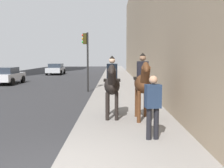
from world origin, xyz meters
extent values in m
ellipsoid|color=black|center=(4.63, -1.20, 1.29)|extent=(1.50, 0.57, 0.66)
cylinder|color=black|center=(4.18, -1.36, 0.61)|extent=(0.13, 0.13, 0.97)
cylinder|color=black|center=(4.18, -1.04, 0.61)|extent=(0.13, 0.13, 0.97)
cylinder|color=black|center=(5.08, -1.37, 0.61)|extent=(0.13, 0.13, 0.97)
cylinder|color=black|center=(5.08, -1.05, 0.61)|extent=(0.13, 0.13, 0.97)
cylinder|color=black|center=(3.86, -1.20, 1.64)|extent=(0.63, 0.28, 0.68)
ellipsoid|color=black|center=(3.65, -1.20, 1.89)|extent=(0.63, 0.22, 0.49)
cylinder|color=black|center=(5.34, -1.21, 1.19)|extent=(0.28, 0.10, 0.55)
cube|color=black|center=(4.68, -1.20, 1.47)|extent=(0.44, 0.60, 0.08)
cube|color=black|center=(4.68, -1.20, 1.78)|extent=(0.28, 0.38, 0.55)
sphere|color=#D8AD8C|center=(4.68, -1.20, 2.18)|extent=(0.22, 0.22, 0.22)
cone|color=black|center=(4.68, -1.20, 2.30)|extent=(0.20, 0.20, 0.10)
ellipsoid|color=#4C2B16|center=(4.29, -2.26, 1.38)|extent=(1.50, 0.57, 0.66)
cylinder|color=#4C2B16|center=(3.84, -2.42, 0.65)|extent=(0.13, 0.13, 1.07)
cylinder|color=#4C2B16|center=(3.84, -2.10, 0.65)|extent=(0.13, 0.13, 1.07)
cylinder|color=#4C2B16|center=(4.74, -2.42, 0.65)|extent=(0.13, 0.13, 1.07)
cylinder|color=#4C2B16|center=(4.74, -2.10, 0.65)|extent=(0.13, 0.13, 1.07)
cylinder|color=#4C2B16|center=(3.52, -2.25, 1.73)|extent=(0.63, 0.29, 0.68)
ellipsoid|color=#4C2B16|center=(3.31, -2.25, 1.98)|extent=(0.63, 0.23, 0.49)
cylinder|color=black|center=(5.00, -2.27, 1.28)|extent=(0.28, 0.10, 0.55)
cube|color=black|center=(4.34, -2.26, 1.56)|extent=(0.45, 0.60, 0.08)
cube|color=black|center=(4.34, -2.26, 1.88)|extent=(0.28, 0.38, 0.55)
sphere|color=#8C664C|center=(4.34, -2.26, 2.27)|extent=(0.22, 0.22, 0.22)
cone|color=black|center=(4.34, -2.26, 2.39)|extent=(0.20, 0.20, 0.10)
cylinder|color=black|center=(2.03, -2.18, 0.54)|extent=(0.14, 0.14, 0.85)
cylinder|color=black|center=(2.06, -2.38, 0.54)|extent=(0.14, 0.14, 0.85)
cube|color=#1E2D47|center=(2.04, -2.28, 1.28)|extent=(0.33, 0.44, 0.62)
sphere|color=tan|center=(2.04, -2.28, 1.71)|extent=(0.22, 0.22, 0.22)
cube|color=#B7BABF|center=(29.95, 6.28, 0.62)|extent=(4.26, 1.92, 0.60)
cube|color=#262D38|center=(30.20, 6.28, 1.18)|extent=(2.38, 1.66, 0.52)
cylinder|color=black|center=(28.66, 5.33, 0.32)|extent=(0.64, 0.23, 0.64)
cylinder|color=black|center=(28.62, 7.16, 0.32)|extent=(0.64, 0.23, 0.64)
cylinder|color=black|center=(31.28, 5.39, 0.32)|extent=(0.64, 0.23, 0.64)
cylinder|color=black|center=(31.24, 7.22, 0.32)|extent=(0.64, 0.23, 0.64)
cube|color=silver|center=(17.63, 7.79, 0.62)|extent=(3.99, 1.91, 0.60)
cube|color=#262D38|center=(17.39, 7.80, 1.18)|extent=(2.01, 1.66, 0.52)
cylinder|color=black|center=(18.87, 8.71, 0.32)|extent=(0.64, 0.23, 0.64)
cylinder|color=black|center=(18.85, 6.85, 0.32)|extent=(0.64, 0.23, 0.64)
cylinder|color=black|center=(16.39, 6.88, 0.32)|extent=(0.64, 0.23, 0.64)
cylinder|color=black|center=(12.68, 0.42, 1.95)|extent=(0.12, 0.12, 3.89)
cube|color=#2D280C|center=(12.68, 0.60, 3.49)|extent=(0.20, 0.24, 0.70)
sphere|color=red|center=(12.68, 0.73, 3.71)|extent=(0.14, 0.14, 0.14)
sphere|color=orange|center=(12.68, 0.73, 3.49)|extent=(0.14, 0.14, 0.14)
sphere|color=green|center=(12.68, 0.73, 3.27)|extent=(0.14, 0.14, 0.14)
camera|label=1|loc=(-4.81, -1.22, 2.30)|focal=42.42mm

